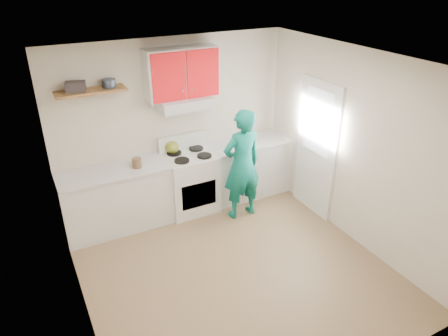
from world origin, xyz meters
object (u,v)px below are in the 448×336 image
crock (137,164)px  stove (190,182)px  tin (109,83)px  person (242,165)px  kettle (172,147)px

crock → stove: bearing=2.6°
tin → person: tin is taller
stove → kettle: bearing=133.9°
stove → tin: (-1.01, 0.19, 1.63)m
kettle → crock: bearing=-159.2°
stove → kettle: size_ratio=4.33×
tin → person: (1.62, -0.71, -1.24)m
stove → crock: 0.96m
tin → stove: bearing=-10.5°
stove → person: size_ratio=0.54×
stove → kettle: (-0.19, 0.20, 0.55)m
kettle → person: bearing=-42.2°
crock → person: (1.42, -0.48, -0.13)m
stove → kettle: 0.62m
kettle → crock: size_ratio=1.34×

